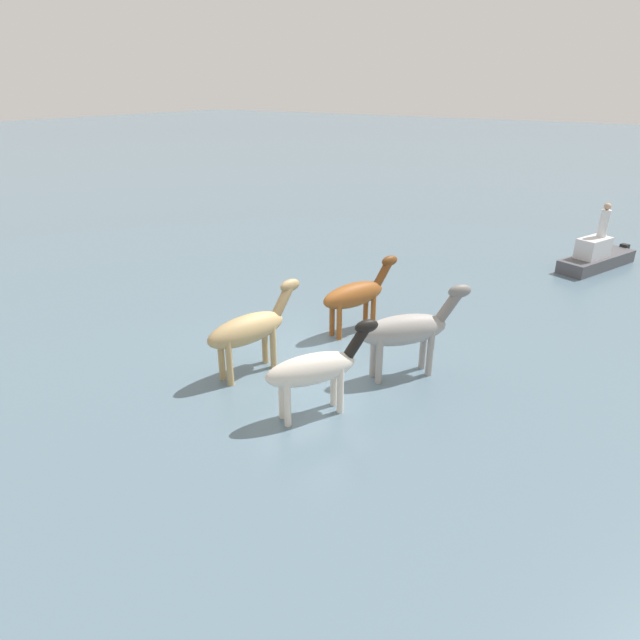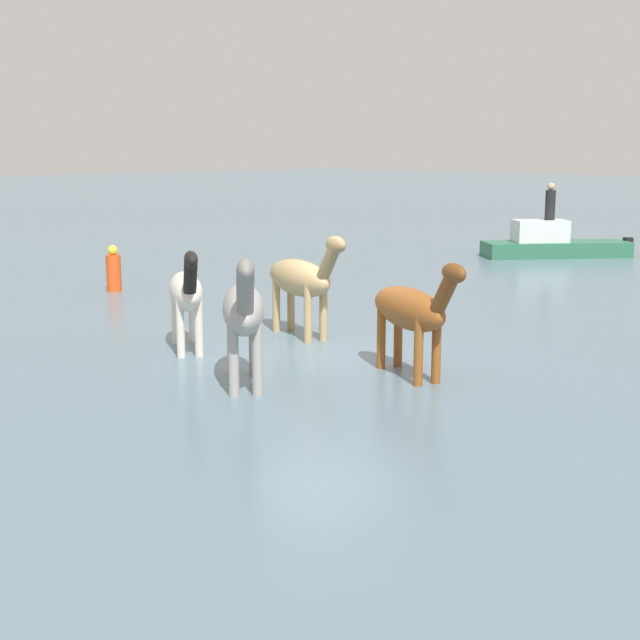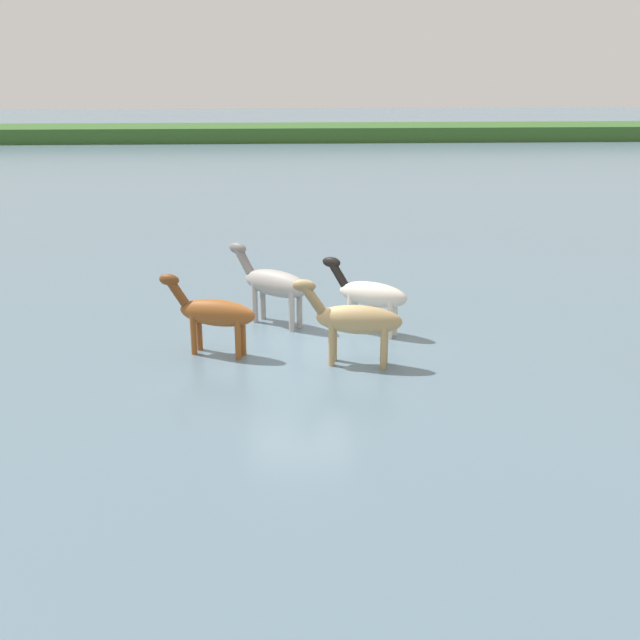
{
  "view_description": "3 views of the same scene",
  "coord_description": "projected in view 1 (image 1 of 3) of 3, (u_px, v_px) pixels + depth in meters",
  "views": [
    {
      "loc": [
        9.46,
        6.69,
        6.2
      ],
      "look_at": [
        -0.07,
        0.19,
        1.08
      ],
      "focal_mm": 30.29,
      "sensor_mm": 36.0,
      "label": 1
    },
    {
      "loc": [
        -10.35,
        10.31,
        3.51
      ],
      "look_at": [
        -0.86,
        0.82,
        0.85
      ],
      "focal_mm": 49.16,
      "sensor_mm": 36.0,
      "label": 2
    },
    {
      "loc": [
        -0.38,
        -17.66,
        6.85
      ],
      "look_at": [
        0.53,
        0.58,
        0.63
      ],
      "focal_mm": 43.7,
      "sensor_mm": 36.0,
      "label": 3
    }
  ],
  "objects": [
    {
      "name": "ground_plane",
      "position": [
        312.0,
        360.0,
        13.11
      ],
      "size": [
        184.69,
        184.69,
        0.0
      ],
      "primitive_type": "plane",
      "color": "slate"
    },
    {
      "name": "horse_lead",
      "position": [
        315.0,
        369.0,
        10.57
      ],
      "size": [
        2.26,
        1.59,
        1.89
      ],
      "rotation": [
        0.0,
        0.0,
        2.59
      ],
      "color": "silver",
      "rests_on": "ground_plane"
    },
    {
      "name": "person_watcher_seated",
      "position": [
        604.0,
        221.0,
        18.89
      ],
      "size": [
        0.32,
        0.32,
        1.19
      ],
      "color": "silver",
      "rests_on": "boat_launch_far"
    },
    {
      "name": "horse_dark_mare",
      "position": [
        356.0,
        295.0,
        14.21
      ],
      "size": [
        2.43,
        1.22,
        1.91
      ],
      "rotation": [
        0.0,
        0.0,
        2.79
      ],
      "color": "brown",
      "rests_on": "ground_plane"
    },
    {
      "name": "boat_launch_far",
      "position": [
        596.0,
        260.0,
        19.47
      ],
      "size": [
        3.75,
        2.16,
        1.31
      ],
      "rotation": [
        0.0,
        0.0,
        5.93
      ],
      "color": "#4C4C51",
      "rests_on": "ground_plane"
    },
    {
      "name": "horse_chestnut_trailing",
      "position": [
        250.0,
        329.0,
        12.13
      ],
      "size": [
        2.58,
        1.05,
        2.0
      ],
      "rotation": [
        0.0,
        0.0,
        2.9
      ],
      "color": "tan",
      "rests_on": "ground_plane"
    },
    {
      "name": "horse_dun_straggler",
      "position": [
        407.0,
        330.0,
        11.99
      ],
      "size": [
        2.34,
        1.98,
        2.07
      ],
      "rotation": [
        0.0,
        0.0,
        2.47
      ],
      "color": "#9E9993",
      "rests_on": "ground_plane"
    }
  ]
}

